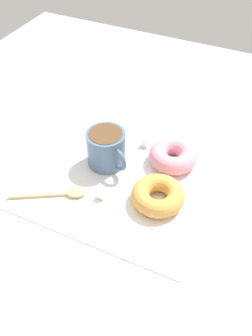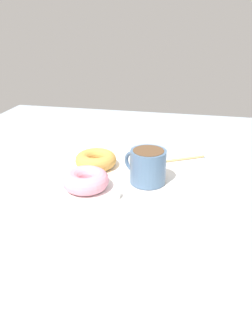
# 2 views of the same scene
# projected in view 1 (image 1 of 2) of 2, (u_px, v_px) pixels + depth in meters

# --- Properties ---
(ground_plane) EXTENTS (1.20, 1.20, 0.02)m
(ground_plane) POSITION_uv_depth(u_px,v_px,m) (124.00, 169.00, 0.79)
(ground_plane) COLOR #99A8B7
(napkin) EXTENTS (0.35, 0.35, 0.00)m
(napkin) POSITION_uv_depth(u_px,v_px,m) (126.00, 176.00, 0.76)
(napkin) COLOR white
(napkin) RESTS_ON ground_plane
(coffee_cup) EXTENTS (0.10, 0.08, 0.08)m
(coffee_cup) POSITION_uv_depth(u_px,v_px,m) (107.00, 148.00, 0.76)
(coffee_cup) COLOR slate
(coffee_cup) RESTS_ON napkin
(donut_near_cup) EXTENTS (0.10, 0.10, 0.03)m
(donut_near_cup) POSITION_uv_depth(u_px,v_px,m) (158.00, 195.00, 0.69)
(donut_near_cup) COLOR gold
(donut_near_cup) RESTS_ON napkin
(donut_far) EXTENTS (0.10, 0.10, 0.04)m
(donut_far) POSITION_uv_depth(u_px,v_px,m) (173.00, 156.00, 0.77)
(donut_far) COLOR pink
(donut_far) RESTS_ON napkin
(spoon) EXTENTS (0.14, 0.09, 0.01)m
(spoon) POSITION_uv_depth(u_px,v_px,m) (64.00, 194.00, 0.72)
(spoon) COLOR #D8B772
(spoon) RESTS_ON napkin
(sugar_cube) EXTENTS (0.02, 0.02, 0.02)m
(sugar_cube) POSITION_uv_depth(u_px,v_px,m) (145.00, 143.00, 0.82)
(sugar_cube) COLOR white
(sugar_cube) RESTS_ON napkin
(sugar_cube_extra) EXTENTS (0.01, 0.01, 0.01)m
(sugar_cube_extra) POSITION_uv_depth(u_px,v_px,m) (99.00, 194.00, 0.71)
(sugar_cube_extra) COLOR white
(sugar_cube_extra) RESTS_ON napkin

